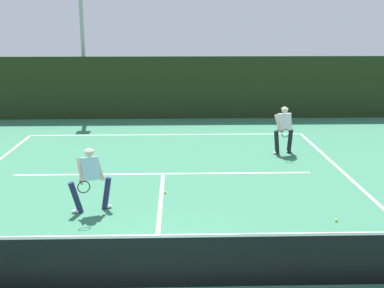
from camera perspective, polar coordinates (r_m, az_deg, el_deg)
The scene contains 11 objects.
ground_plane at distance 8.90m, azimuth -4.48°, elevation -16.09°, with size 80.00×80.00×0.00m, color #377B59.
court_line_baseline_far at distance 20.07m, azimuth -2.93°, elevation 1.09°, with size 10.92×0.10×0.01m, color white.
court_line_service at distance 14.94m, azimuth -3.33°, elevation -3.43°, with size 8.90×0.10×0.01m, color white.
court_line_centre at distance 11.78m, azimuth -3.76°, elevation -8.28°, with size 0.10×6.40×0.01m, color white.
tennis_net at distance 8.66m, azimuth -4.55°, elevation -13.22°, with size 11.96×0.09×1.05m.
player_near at distance 12.05m, azimuth -11.61°, elevation -3.74°, with size 1.02×0.96×1.56m.
player_far at distance 17.27m, azimuth 10.52°, elevation 1.83°, with size 0.77×0.91×1.65m.
tennis_ball at distance 11.92m, azimuth 16.26°, elevation -8.41°, with size 0.07×0.07×0.07m, color #D1E033.
tennis_ball_extra at distance 13.25m, azimuth -3.12°, elevation -5.58°, with size 0.07×0.07×0.07m, color #D1E033.
back_fence_windscreen at distance 23.24m, azimuth -2.81°, elevation 6.46°, with size 23.48×0.12×2.89m, color black.
light_pole at distance 24.26m, azimuth -12.55°, elevation 13.45°, with size 0.55×0.44×7.12m.
Camera 1 is at (0.44, -7.70, 4.44)m, focal length 46.45 mm.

